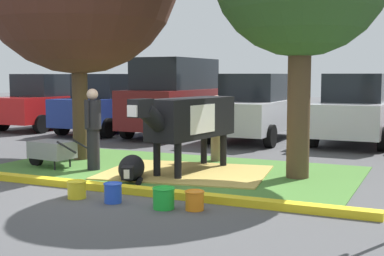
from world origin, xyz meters
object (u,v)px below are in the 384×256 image
object	(u,v)px
hatchback_white	(356,110)
sedan_blue	(109,104)
calf_lying	(131,168)
sedan_silver	(256,108)
wheelbarrow	(51,150)
person_handler	(217,126)
bucket_orange	(195,200)
sedan_red	(48,102)
bucket_blue	(113,192)
person_visitor_near	(93,127)
cow_holstein	(189,119)
suv_dark_grey	(176,97)
bucket_yellow	(77,189)
bucket_green	(164,198)

from	to	relation	value
hatchback_white	sedan_blue	bearing A→B (deg)	-176.56
calf_lying	sedan_silver	distance (m)	7.03
wheelbarrow	hatchback_white	size ratio (longest dim) A/B	0.37
person_handler	sedan_silver	world-z (taller)	sedan_silver
sedan_silver	bucket_orange	bearing A→B (deg)	-78.07
sedan_red	sedan_silver	distance (m)	8.14
bucket_blue	person_visitor_near	bearing A→B (deg)	130.84
cow_holstein	wheelbarrow	distance (m)	3.09
suv_dark_grey	bucket_blue	bearing A→B (deg)	-69.73
person_handler	hatchback_white	bearing A→B (deg)	62.75
bucket_yellow	bucket_orange	distance (m)	2.04
bucket_blue	sedan_blue	world-z (taller)	sedan_blue
calf_lying	bucket_green	distance (m)	2.21
cow_holstein	bucket_orange	size ratio (longest dim) A/B	10.51
cow_holstein	bucket_green	distance (m)	3.05
calf_lying	bucket_green	xyz separation A→B (m)	(1.52, -1.60, -0.07)
wheelbarrow	sedan_blue	bearing A→B (deg)	113.53
cow_holstein	suv_dark_grey	distance (m)	6.83
sedan_blue	person_visitor_near	bearing A→B (deg)	-59.09
calf_lying	sedan_blue	bearing A→B (deg)	126.10
person_handler	sedan_red	bearing A→B (deg)	152.37
person_visitor_near	sedan_blue	world-z (taller)	sedan_blue
bucket_orange	suv_dark_grey	bearing A→B (deg)	117.89
cow_holstein	wheelbarrow	world-z (taller)	cow_holstein
suv_dark_grey	hatchback_white	size ratio (longest dim) A/B	1.05
sedan_blue	suv_dark_grey	size ratio (longest dim) A/B	0.96
sedan_blue	suv_dark_grey	bearing A→B (deg)	3.19
cow_holstein	person_visitor_near	size ratio (longest dim) A/B	1.83
person_visitor_near	suv_dark_grey	size ratio (longest dim) A/B	0.37
wheelbarrow	bucket_green	xyz separation A→B (m)	(3.80, -2.09, -0.22)
person_visitor_near	hatchback_white	xyz separation A→B (m)	(4.33, 6.90, 0.07)
bucket_orange	bucket_blue	bearing A→B (deg)	-175.14
calf_lying	bucket_yellow	bearing A→B (deg)	-92.43
bucket_green	bucket_orange	distance (m)	0.46
person_handler	bucket_blue	bearing A→B (deg)	-89.56
wheelbarrow	bucket_yellow	bearing A→B (deg)	-43.20
bucket_yellow	bucket_blue	world-z (taller)	bucket_blue
cow_holstein	suv_dark_grey	size ratio (longest dim) A/B	0.67
sedan_silver	hatchback_white	distance (m)	2.91
bucket_blue	hatchback_white	distance (m)	9.46
wheelbarrow	sedan_blue	size ratio (longest dim) A/B	0.37
wheelbarrow	suv_dark_grey	distance (m)	6.74
calf_lying	bucket_orange	bearing A→B (deg)	-36.96
suv_dark_grey	hatchback_white	xyz separation A→B (m)	(5.65, 0.35, -0.29)
bucket_orange	sedan_blue	size ratio (longest dim) A/B	0.07
person_handler	bucket_green	bearing A→B (deg)	-78.05
sedan_red	person_handler	bearing A→B (deg)	-27.63
bucket_orange	suv_dark_grey	world-z (taller)	suv_dark_grey
person_visitor_near	bucket_yellow	world-z (taller)	person_visitor_near
calf_lying	sedan_silver	xyz separation A→B (m)	(0.18, 6.99, 0.75)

